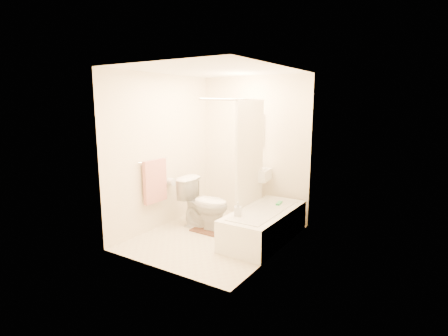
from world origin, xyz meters
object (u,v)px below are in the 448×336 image
Objects in this scene: sink at (254,193)px; toilet at (205,204)px; soap_bottle at (238,209)px; bathtub at (264,225)px; bath_mat at (214,230)px.

toilet is at bearing -132.82° from sink.
toilet is at bearing 155.69° from soap_bottle.
toilet reaches higher than soap_bottle.
bathtub reaches higher than bath_mat.
bathtub is 2.47× the size of bath_mat.
bath_mat is 3.13× the size of soap_bottle.
bathtub is at bearing -89.44° from toilet.
soap_bottle is (0.62, -0.34, 0.53)m from bath_mat.
bathtub is at bearing 6.69° from bath_mat.
toilet reaches higher than bath_mat.
sink reaches higher than soap_bottle.
toilet is at bearing -176.10° from bathtub.
bathtub is 0.58m from soap_bottle.
sink is 4.80× the size of soap_bottle.
bathtub is (0.51, -0.65, -0.27)m from sink.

